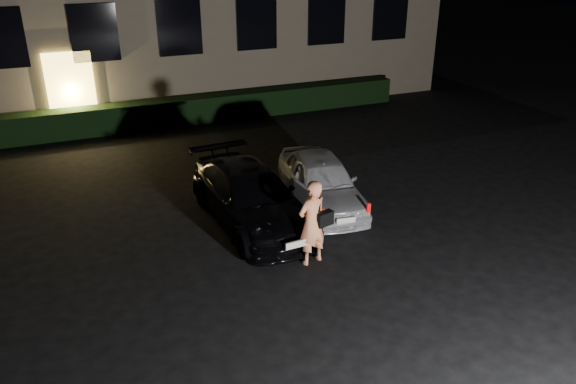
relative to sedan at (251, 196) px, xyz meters
name	(u,v)px	position (x,y,z in m)	size (l,w,h in m)	color
ground	(333,290)	(0.45, -3.01, -0.60)	(80.00, 80.00, 0.00)	black
hedge	(189,110)	(0.45, 7.49, -0.17)	(15.00, 0.70, 0.85)	black
sedan	(251,196)	(0.00, 0.00, 0.00)	(1.98, 4.27, 1.20)	black
hatch	(321,181)	(1.74, 0.17, -0.01)	(1.90, 3.65, 1.19)	silver
man	(312,222)	(0.50, -2.01, 0.25)	(0.77, 0.55, 1.68)	#FF9763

